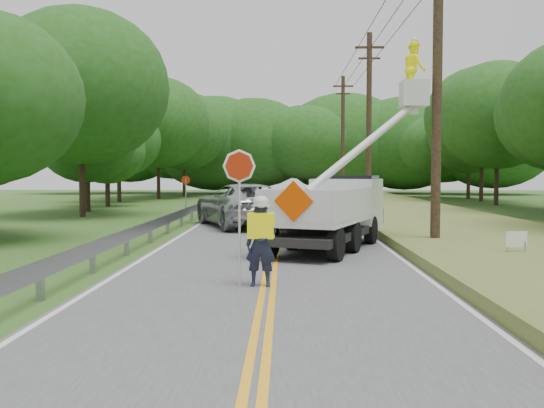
{
  "coord_description": "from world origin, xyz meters",
  "views": [
    {
      "loc": [
        0.32,
        -9.78,
        2.33
      ],
      "look_at": [
        0.0,
        6.0,
        1.5
      ],
      "focal_mm": 39.99,
      "sensor_mm": 36.0,
      "label": 1
    }
  ],
  "objects": [
    {
      "name": "suv_silver",
      "position": [
        -1.45,
        16.13,
        0.93
      ],
      "size": [
        5.11,
        7.21,
        1.83
      ],
      "primitive_type": "imported",
      "rotation": [
        0.0,
        0.0,
        3.49
      ],
      "color": "#ABACB3",
      "rests_on": "road"
    },
    {
      "name": "tall_grass_verge",
      "position": [
        7.1,
        14.0,
        0.15
      ],
      "size": [
        7.0,
        96.0,
        0.3
      ],
      "primitive_type": "cube",
      "color": "olive",
      "rests_on": "ground"
    },
    {
      "name": "stop_sign_permanent",
      "position": [
        -4.78,
        21.41,
        1.4
      ],
      "size": [
        0.46,
        0.06,
        2.16
      ],
      "color": "gray",
      "rests_on": "ground"
    },
    {
      "name": "guardrail",
      "position": [
        -4.02,
        14.91,
        0.55
      ],
      "size": [
        0.18,
        48.0,
        0.77
      ],
      "color": "gray",
      "rests_on": "ground"
    },
    {
      "name": "yard_sign",
      "position": [
        6.24,
        5.69,
        0.6
      ],
      "size": [
        0.57,
        0.13,
        0.82
      ],
      "color": "white",
      "rests_on": "ground"
    },
    {
      "name": "treeline_horizon",
      "position": [
        2.22,
        56.38,
        5.5
      ],
      "size": [
        55.09,
        14.21,
        11.23
      ],
      "color": "#214B11",
      "rests_on": "ground"
    },
    {
      "name": "suv_darkgrey",
      "position": [
        -2.2,
        27.73,
        0.8
      ],
      "size": [
        2.71,
        5.58,
        1.56
      ],
      "primitive_type": "imported",
      "rotation": [
        0.0,
        0.0,
        3.24
      ],
      "color": "#393C40",
      "rests_on": "road"
    },
    {
      "name": "road",
      "position": [
        0.0,
        14.0,
        0.01
      ],
      "size": [
        7.2,
        96.0,
        0.03
      ],
      "color": "#4B4B4D",
      "rests_on": "ground"
    },
    {
      "name": "ground",
      "position": [
        0.0,
        0.0,
        0.0
      ],
      "size": [
        140.0,
        140.0,
        0.0
      ],
      "primitive_type": "plane",
      "color": "#335119",
      "rests_on": "ground"
    },
    {
      "name": "flagger",
      "position": [
        -0.16,
        2.39,
        1.01
      ],
      "size": [
        1.1,
        0.46,
        2.78
      ],
      "color": "#191E33",
      "rests_on": "road"
    },
    {
      "name": "bucket_truck",
      "position": [
        2.14,
        9.2,
        1.47
      ],
      "size": [
        5.13,
        6.66,
        6.31
      ],
      "color": "black",
      "rests_on": "road"
    },
    {
      "name": "treeline_left",
      "position": [
        -10.39,
        29.81,
        5.79
      ],
      "size": [
        10.74,
        54.93,
        10.79
      ],
      "color": "#332319",
      "rests_on": "ground"
    },
    {
      "name": "utility_poles",
      "position": [
        5.0,
        17.02,
        5.27
      ],
      "size": [
        1.6,
        43.3,
        10.0
      ],
      "color": "black",
      "rests_on": "ground"
    }
  ]
}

